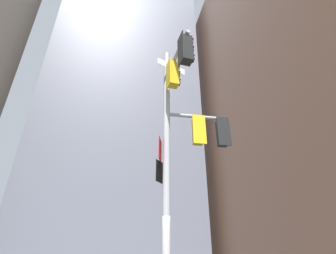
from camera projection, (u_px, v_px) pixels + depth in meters
The scene contains 3 objects.
building_tower_right at pixel (329, 81), 21.80m from camera, with size 17.65×17.65×30.16m, color brown.
building_mid_block at pixel (126, 81), 35.23m from camera, with size 16.23×16.23×46.87m, color slate.
signal_pole_assembly at pixel (181, 126), 8.48m from camera, with size 2.79×2.71×8.95m.
Camera 1 is at (-1.52, -7.68, 1.54)m, focal length 26.29 mm.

